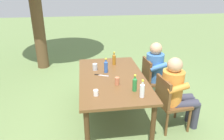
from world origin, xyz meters
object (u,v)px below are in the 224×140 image
at_px(bottle_green, 135,84).
at_px(table_knife, 100,75).
at_px(bottle_blue, 106,66).
at_px(cup_steel, 95,67).
at_px(person_in_white_shirt, 177,90).
at_px(cup_terracotta, 117,81).
at_px(dining_table, 112,81).
at_px(bottle_amber, 114,59).
at_px(cup_white, 96,93).
at_px(chair_near_left, 169,101).
at_px(bottle_clear, 142,90).
at_px(backpack_by_near_side, 115,76).
at_px(person_in_plaid_shirt, 158,70).
at_px(chair_near_right, 152,78).

distance_m(bottle_green, table_knife, 0.74).
bearing_deg(bottle_blue, cup_steel, 54.78).
distance_m(person_in_white_shirt, cup_terracotta, 0.92).
relative_size(bottle_blue, table_knife, 1.10).
bearing_deg(bottle_blue, cup_terracotta, -167.23).
height_order(dining_table, bottle_amber, bottle_amber).
bearing_deg(cup_white, chair_near_left, -82.41).
distance_m(bottle_blue, table_knife, 0.19).
xyz_separation_m(bottle_clear, cup_terracotta, (0.41, 0.27, -0.05)).
bearing_deg(bottle_clear, backpack_by_near_side, 1.54).
xyz_separation_m(bottle_green, bottle_clear, (-0.18, -0.05, 0.00)).
height_order(bottle_amber, backpack_by_near_side, bottle_amber).
xyz_separation_m(bottle_amber, bottle_blue, (-0.34, 0.19, 0.00)).
bearing_deg(bottle_green, chair_near_left, -80.91).
distance_m(person_in_plaid_shirt, backpack_by_near_side, 1.21).
xyz_separation_m(person_in_plaid_shirt, cup_white, (-0.98, 1.23, 0.14)).
bearing_deg(dining_table, bottle_amber, -11.99).
distance_m(cup_steel, cup_terracotta, 0.68).
bearing_deg(dining_table, cup_steel, 37.85).
bearing_deg(person_in_white_shirt, bottle_amber, 40.75).
xyz_separation_m(person_in_white_shirt, bottle_blue, (0.61, 1.01, 0.21)).
xyz_separation_m(bottle_amber, bottle_green, (-1.05, -0.13, 0.00)).
xyz_separation_m(chair_near_right, person_in_plaid_shirt, (0.00, -0.11, 0.17)).
bearing_deg(cup_white, person_in_plaid_shirt, -51.62).
distance_m(person_in_white_shirt, bottle_blue, 1.19).
bearing_deg(bottle_blue, dining_table, -159.44).
xyz_separation_m(dining_table, cup_terracotta, (-0.29, -0.04, 0.14)).
xyz_separation_m(person_in_white_shirt, cup_terracotta, (0.12, 0.90, 0.16)).
bearing_deg(bottle_clear, cup_steel, 28.59).
xyz_separation_m(person_in_plaid_shirt, bottle_clear, (-1.10, 0.63, 0.21)).
distance_m(cup_steel, cup_white, 0.89).
bearing_deg(backpack_by_near_side, dining_table, 169.01).
bearing_deg(bottle_green, bottle_clear, -163.35).
relative_size(dining_table, person_in_plaid_shirt, 1.54).
relative_size(chair_near_right, person_in_plaid_shirt, 0.74).
relative_size(chair_near_left, cup_steel, 7.52).
xyz_separation_m(bottle_blue, cup_terracotta, (-0.49, -0.11, -0.05)).
distance_m(bottle_amber, bottle_green, 1.06).
bearing_deg(cup_terracotta, chair_near_right, -48.77).
distance_m(bottle_green, bottle_clear, 0.19).
xyz_separation_m(dining_table, chair_near_left, (-0.42, -0.82, -0.19)).
xyz_separation_m(bottle_blue, cup_white, (-0.77, 0.22, -0.07)).
xyz_separation_m(bottle_green, cup_white, (-0.06, 0.55, -0.07)).
relative_size(dining_table, bottle_clear, 7.24).
bearing_deg(backpack_by_near_side, bottle_clear, -178.46).
height_order(chair_near_left, cup_steel, chair_near_left).
distance_m(chair_near_right, table_knife, 1.09).
xyz_separation_m(bottle_blue, bottle_clear, (-0.89, -0.38, -0.00)).
bearing_deg(bottle_blue, cup_white, 163.72).
xyz_separation_m(bottle_amber, backpack_by_near_side, (0.74, -0.13, -0.67)).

